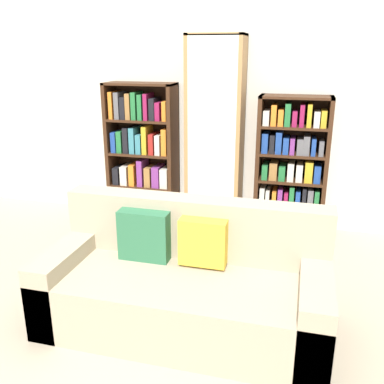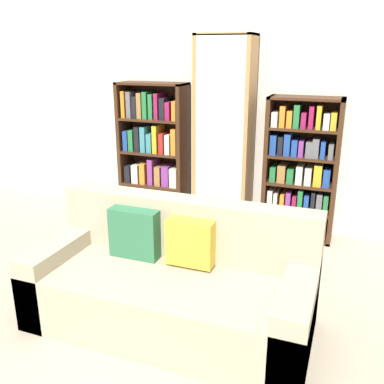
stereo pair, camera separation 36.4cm
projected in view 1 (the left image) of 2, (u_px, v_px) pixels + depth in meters
ground_plane at (154, 358)px, 2.66m from camera, size 16.00×16.00×0.00m
wall_back at (229, 98)px, 4.47m from camera, size 7.20×0.06×2.70m
couch at (185, 285)px, 2.93m from camera, size 1.90×0.83×0.83m
bookshelf_left at (142, 156)px, 4.70m from camera, size 0.75×0.32×1.51m
display_cabinet at (215, 136)px, 4.41m from camera, size 0.56×0.36×1.98m
bookshelf_right at (291, 169)px, 4.33m from camera, size 0.70×0.32×1.41m
wine_bottle at (245, 249)px, 3.77m from camera, size 0.09×0.09×0.38m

